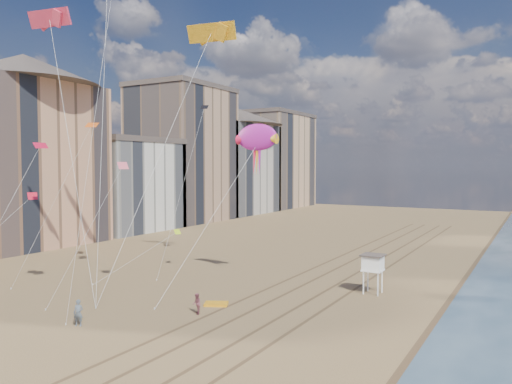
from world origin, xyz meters
TOP-DOWN VIEW (x-y plane):
  - wet_sand at (19.00, 40.00)m, footprint 260.00×260.00m
  - tracks at (2.55, 30.00)m, footprint 7.68×120.00m
  - buildings at (-45.73, 65.59)m, footprint 34.72×131.35m
  - lifeguard_stand at (8.14, 31.77)m, footprint 2.03×2.03m
  - grounded_kite at (-2.27, 21.25)m, footprint 2.31×1.98m
  - show_kite at (-3.18, 29.80)m, footprint 4.50×6.61m
  - kite_flyer_a at (-8.02, 11.59)m, footprint 0.85×0.72m
  - kite_flyer_b at (-2.16, 18.35)m, footprint 1.01×1.04m
  - small_kites at (-15.45, 21.66)m, footprint 13.16×20.97m

SIDE VIEW (x-z plane):
  - wet_sand at x=19.00m, z-range 0.00..0.00m
  - tracks at x=2.55m, z-range 0.00..0.01m
  - grounded_kite at x=-2.27m, z-range 0.00..0.22m
  - kite_flyer_b at x=-2.16m, z-range 0.00..1.68m
  - kite_flyer_a at x=-8.02m, z-range 0.00..1.97m
  - lifeguard_stand at x=8.14m, z-range 0.99..4.66m
  - buildings at x=-45.73m, z-range -0.95..28.05m
  - show_kite at x=-3.18m, z-range 5.40..23.95m
  - small_kites at x=-15.45m, z-range 4.78..27.89m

